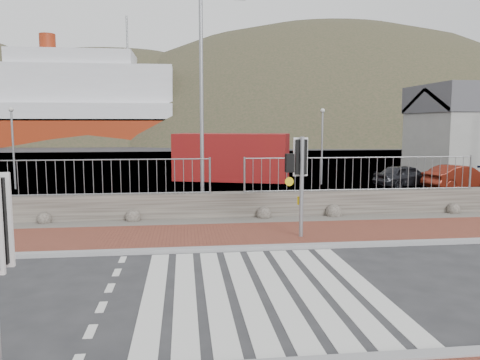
{
  "coord_description": "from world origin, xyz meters",
  "views": [
    {
      "loc": [
        -1.49,
        -8.83,
        3.29
      ],
      "look_at": [
        -0.06,
        3.0,
        1.86
      ],
      "focal_mm": 35.0,
      "sensor_mm": 36.0,
      "label": 1
    }
  ],
  "objects": [
    {
      "name": "ground",
      "position": [
        0.0,
        0.0,
        0.0
      ],
      "size": [
        220.0,
        220.0,
        0.0
      ],
      "primitive_type": "plane",
      "color": "#28282B",
      "rests_on": "ground"
    },
    {
      "name": "sidewalk_far",
      "position": [
        0.0,
        4.5,
        0.04
      ],
      "size": [
        40.0,
        3.0,
        0.08
      ],
      "primitive_type": "cube",
      "color": "brown",
      "rests_on": "ground"
    },
    {
      "name": "kerb_far",
      "position": [
        0.0,
        3.0,
        0.05
      ],
      "size": [
        40.0,
        0.25,
        0.12
      ],
      "primitive_type": "cube",
      "color": "gray",
      "rests_on": "ground"
    },
    {
      "name": "zebra_crossing",
      "position": [
        -0.0,
        0.0,
        0.01
      ],
      "size": [
        4.62,
        5.6,
        0.01
      ],
      "color": "silver",
      "rests_on": "ground"
    },
    {
      "name": "gravel_strip",
      "position": [
        0.0,
        6.5,
        0.03
      ],
      "size": [
        40.0,
        1.5,
        0.06
      ],
      "primitive_type": "cube",
      "color": "#59544C",
      "rests_on": "ground"
    },
    {
      "name": "stone_wall",
      "position": [
        0.0,
        7.3,
        0.45
      ],
      "size": [
        40.0,
        0.6,
        0.9
      ],
      "primitive_type": "cube",
      "color": "#47413B",
      "rests_on": "ground"
    },
    {
      "name": "railing",
      "position": [
        0.0,
        7.15,
        1.82
      ],
      "size": [
        18.07,
        0.07,
        1.22
      ],
      "color": "gray",
      "rests_on": "stone_wall"
    },
    {
      "name": "quay",
      "position": [
        0.0,
        27.9,
        0.0
      ],
      "size": [
        120.0,
        40.0,
        0.5
      ],
      "primitive_type": "cube",
      "color": "#4C4C4F",
      "rests_on": "ground"
    },
    {
      "name": "water",
      "position": [
        0.0,
        62.9,
        0.0
      ],
      "size": [
        220.0,
        50.0,
        0.05
      ],
      "primitive_type": "cube",
      "color": "#3F4C54",
      "rests_on": "ground"
    },
    {
      "name": "ferry",
      "position": [
        -24.65,
        67.9,
        5.36
      ],
      "size": [
        50.0,
        16.0,
        20.0
      ],
      "color": "maroon",
      "rests_on": "ground"
    },
    {
      "name": "hills_backdrop",
      "position": [
        6.74,
        87.9,
        -23.05
      ],
      "size": [
        254.0,
        90.0,
        100.0
      ],
      "color": "#2B341F",
      "rests_on": "ground"
    },
    {
      "name": "traffic_signal_far",
      "position": [
        1.78,
        3.98,
        2.12
      ],
      "size": [
        0.71,
        0.28,
        2.93
      ],
      "rotation": [
        0.0,
        0.0,
        3.22
      ],
      "color": "gray",
      "rests_on": "ground"
    },
    {
      "name": "streetlight",
      "position": [
        -0.69,
        8.1,
        4.4
      ],
      "size": [
        1.66,
        0.22,
        7.81
      ],
      "rotation": [
        0.0,
        0.0,
        0.0
      ],
      "color": "gray",
      "rests_on": "ground"
    },
    {
      "name": "shipping_container",
      "position": [
        1.34,
        18.5,
        1.36
      ],
      "size": [
        7.05,
        4.58,
        2.72
      ],
      "primitive_type": "cube",
      "rotation": [
        0.0,
        0.0,
        -0.31
      ],
      "color": "maroon",
      "rests_on": "ground"
    },
    {
      "name": "car_a",
      "position": [
        10.1,
        14.35,
        0.58
      ],
      "size": [
        3.64,
        2.08,
        1.17
      ],
      "primitive_type": "imported",
      "rotation": [
        0.0,
        0.0,
        1.79
      ],
      "color": "black",
      "rests_on": "ground"
    },
    {
      "name": "car_b",
      "position": [
        12.33,
        13.17,
        0.61
      ],
      "size": [
        3.93,
        2.22,
        1.23
      ],
      "primitive_type": "imported",
      "rotation": [
        0.0,
        0.0,
        1.83
      ],
      "color": "#5E180D",
      "rests_on": "ground"
    }
  ]
}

